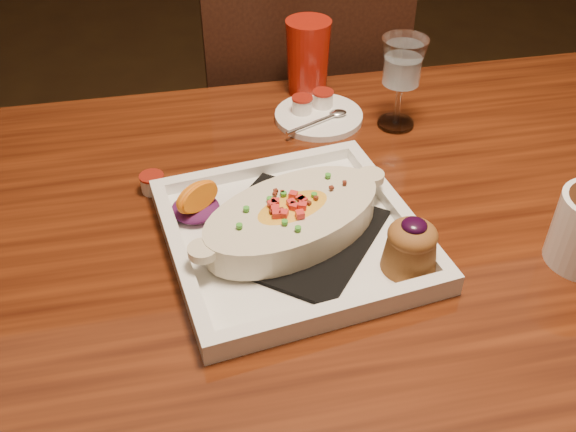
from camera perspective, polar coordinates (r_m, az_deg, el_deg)
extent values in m
cube|color=maroon|center=(0.88, 9.42, -2.27)|extent=(1.50, 0.90, 0.04)
cube|color=black|center=(1.58, 0.11, 6.56)|extent=(0.42, 0.42, 0.04)
cylinder|color=black|center=(1.88, 4.14, 4.06)|extent=(0.04, 0.04, 0.45)
cylinder|color=black|center=(1.83, -6.20, 2.82)|extent=(0.04, 0.04, 0.45)
cylinder|color=black|center=(1.63, 7.20, -2.71)|extent=(0.04, 0.04, 0.45)
cylinder|color=black|center=(1.57, -4.73, -4.39)|extent=(0.04, 0.04, 0.45)
cube|color=black|center=(1.30, 1.86, 11.43)|extent=(0.40, 0.03, 0.46)
cube|color=white|center=(0.83, 0.41, -2.03)|extent=(0.35, 0.35, 0.01)
cube|color=black|center=(0.83, 0.42, -1.56)|extent=(0.27, 0.27, 0.01)
ellipsoid|color=yellow|center=(0.81, 0.43, -0.19)|extent=(0.24, 0.19, 0.04)
ellipsoid|color=#54134A|center=(0.86, -8.23, 0.67)|extent=(0.06, 0.07, 0.02)
cone|color=brown|center=(0.78, 10.80, -3.09)|extent=(0.07, 0.07, 0.05)
ellipsoid|color=brown|center=(0.77, 11.03, -1.70)|extent=(0.06, 0.06, 0.03)
ellipsoid|color=black|center=(0.76, 11.16, -0.84)|extent=(0.03, 0.03, 0.01)
cylinder|color=silver|center=(1.09, 9.53, 8.13)|extent=(0.06, 0.06, 0.01)
cylinder|color=silver|center=(1.07, 9.74, 9.75)|extent=(0.01, 0.01, 0.07)
cone|color=silver|center=(1.04, 10.18, 13.28)|extent=(0.07, 0.07, 0.08)
cylinder|color=white|center=(1.09, 2.74, 8.85)|extent=(0.15, 0.15, 0.01)
cylinder|color=white|center=(1.08, 1.27, 9.80)|extent=(0.03, 0.03, 0.03)
cylinder|color=maroon|center=(1.08, 1.28, 10.44)|extent=(0.04, 0.04, 0.00)
cylinder|color=white|center=(1.10, 3.13, 10.31)|extent=(0.03, 0.03, 0.03)
cylinder|color=maroon|center=(1.10, 3.15, 10.93)|extent=(0.04, 0.04, 0.00)
cylinder|color=white|center=(0.93, -11.95, 2.81)|extent=(0.03, 0.03, 0.02)
cylinder|color=maroon|center=(0.93, -12.05, 3.48)|extent=(0.04, 0.04, 0.00)
cone|color=#A4180B|center=(1.15, 1.77, 13.91)|extent=(0.08, 0.08, 0.13)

